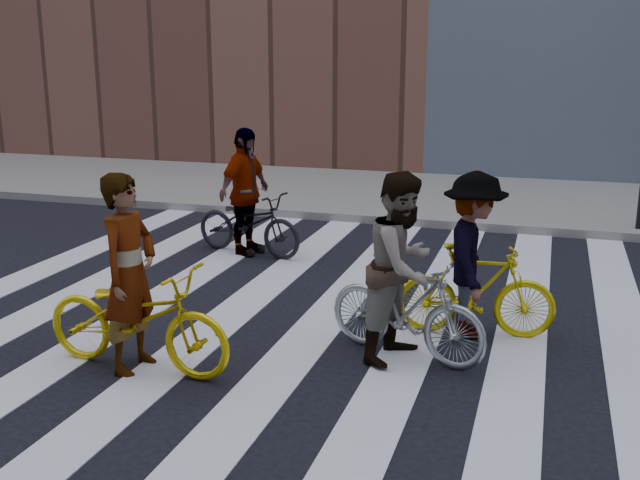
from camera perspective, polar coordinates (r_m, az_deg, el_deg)
The scene contains 11 objects.
ground at distance 8.80m, azimuth -3.27°, elevation -5.92°, with size 100.00×100.00×0.00m, color black.
sidewalk_far at distance 15.78m, azimuth 6.32°, elevation 3.42°, with size 100.00×5.00×0.15m, color gray.
zebra_crosswalk at distance 8.80m, azimuth -3.27°, elevation -5.88°, with size 8.25×10.00×0.01m.
bike_yellow_left at distance 7.47m, azimuth -13.78°, elevation -5.78°, with size 0.70×2.01×1.06m, color yellow.
bike_silver_mid at distance 7.57m, azimuth 6.59°, elevation -5.17°, with size 0.50×1.75×1.05m, color #969B9F.
bike_yellow_right at distance 8.27m, azimuth 11.79°, elevation -3.79°, with size 0.48×1.70×1.02m, color #D7C00B.
bike_dark_rear at distance 11.39m, azimuth -5.47°, elevation 1.29°, with size 0.64×1.84×0.97m, color black.
rider_left at distance 7.35m, azimuth -14.32°, elevation -2.49°, with size 0.71×0.46×1.94m, color slate.
rider_mid at distance 7.45m, azimuth 6.30°, elevation -2.04°, with size 0.93×0.72×1.91m, color slate.
rider_right at distance 8.17m, azimuth 11.58°, elevation -1.16°, with size 1.17×0.67×1.81m, color slate.
rider_rear at distance 11.31m, azimuth -5.76°, elevation 3.67°, with size 1.13×0.47×1.92m, color slate.
Camera 1 is at (2.93, -7.72, 3.05)m, focal length 42.00 mm.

